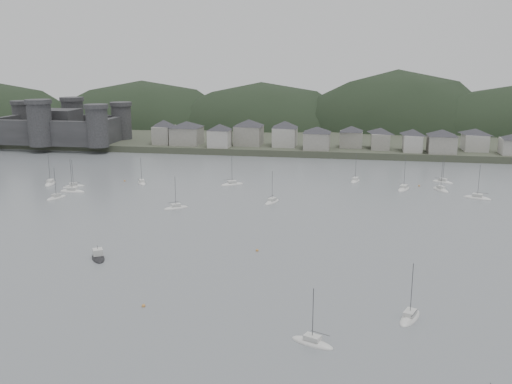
# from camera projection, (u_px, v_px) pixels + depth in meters

# --- Properties ---
(ground) EXTENTS (900.00, 900.00, 0.00)m
(ground) POSITION_uv_depth(u_px,v_px,m) (174.00, 331.00, 91.80)
(ground) COLOR slate
(ground) RESTS_ON ground
(far_shore_land) EXTENTS (900.00, 250.00, 3.00)m
(far_shore_land) POSITION_uv_depth(u_px,v_px,m) (315.00, 124.00, 374.06)
(far_shore_land) COLOR #383D2D
(far_shore_land) RESTS_ON ground
(forested_ridge) EXTENTS (851.55, 103.94, 102.57)m
(forested_ridge) POSITION_uv_depth(u_px,v_px,m) (319.00, 149.00, 351.63)
(forested_ridge) COLOR black
(forested_ridge) RESTS_ON ground
(castle) EXTENTS (66.00, 43.00, 20.00)m
(castle) POSITION_uv_depth(u_px,v_px,m) (58.00, 126.00, 282.28)
(castle) COLOR #2E2E30
(castle) RESTS_ON far_shore_land
(waterfront_town) EXTENTS (451.48, 28.46, 12.92)m
(waterfront_town) POSITION_uv_depth(u_px,v_px,m) (407.00, 137.00, 256.71)
(waterfront_town) COLOR gray
(waterfront_town) RESTS_ON far_shore_land
(moored_fleet) EXTENTS (267.86, 153.86, 13.34)m
(moored_fleet) POSITION_uv_depth(u_px,v_px,m) (258.00, 218.00, 157.01)
(moored_fleet) COLOR silver
(moored_fleet) RESTS_ON ground
(motor_launch_far) EXTENTS (6.21, 7.69, 3.78)m
(motor_launch_far) POSITION_uv_depth(u_px,v_px,m) (98.00, 257.00, 125.44)
(motor_launch_far) COLOR black
(motor_launch_far) RESTS_ON ground
(mooring_buoys) EXTENTS (116.73, 131.25, 0.70)m
(mooring_buoys) POSITION_uv_depth(u_px,v_px,m) (213.00, 242.00, 136.55)
(mooring_buoys) COLOR #C68842
(mooring_buoys) RESTS_ON ground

